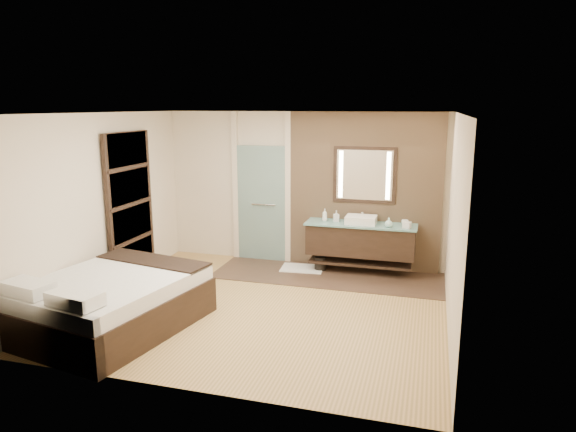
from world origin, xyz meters
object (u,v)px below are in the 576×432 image
(mirror_unit, at_px, (364,175))
(vanity, at_px, (361,240))
(waste_bin, at_px, (320,264))
(bed, at_px, (111,302))

(mirror_unit, bearing_deg, vanity, -90.00)
(vanity, height_order, waste_bin, vanity)
(bed, height_order, waste_bin, bed)
(mirror_unit, bearing_deg, bed, -129.70)
(mirror_unit, bearing_deg, waste_bin, -155.69)
(vanity, xyz_separation_m, bed, (-2.75, -3.08, -0.24))
(vanity, distance_m, mirror_unit, 1.10)
(mirror_unit, distance_m, bed, 4.50)
(vanity, bearing_deg, waste_bin, -174.27)
(vanity, bearing_deg, bed, -131.81)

